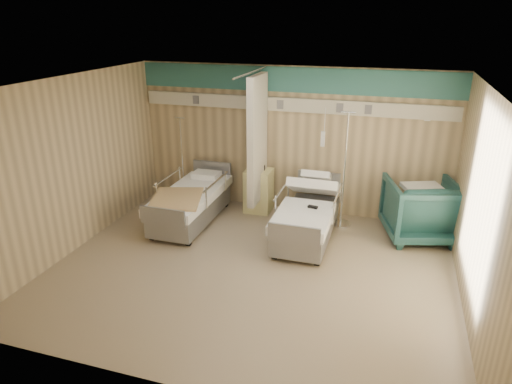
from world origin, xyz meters
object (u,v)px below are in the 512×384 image
bed_right (307,221)px  visitor_armchair (420,209)px  iv_stand_right (342,203)px  bedside_cabinet (259,191)px  iv_stand_left (184,186)px  bed_left (191,207)px

bed_right → visitor_armchair: bearing=18.0°
bed_right → iv_stand_right: (0.50, 0.73, 0.12)m
iv_stand_right → visitor_armchair: bearing=-5.5°
bed_right → bedside_cabinet: bearing=142.0°
visitor_armchair → iv_stand_left: iv_stand_left is taller
bedside_cabinet → iv_stand_right: (1.65, -0.17, 0.01)m
bed_right → bedside_cabinet: bedside_cabinet is taller
visitor_armchair → iv_stand_right: size_ratio=0.55×
visitor_armchair → bedside_cabinet: bearing=-22.0°
bedside_cabinet → bed_right: bearing=-38.0°
bed_right → iv_stand_left: size_ratio=1.21×
bed_left → bedside_cabinet: bearing=40.6°
bed_left → visitor_armchair: size_ratio=1.86×
visitor_armchair → bed_left: bearing=-7.9°
bed_right → iv_stand_right: size_ratio=1.02×
bed_left → bedside_cabinet: bedside_cabinet is taller
bed_right → iv_stand_right: bearing=55.6°
bed_right → visitor_armchair: 1.96m
bed_right → bed_left: bearing=180.0°
bedside_cabinet → iv_stand_right: size_ratio=0.40×
visitor_armchair → iv_stand_left: (-4.60, 0.24, -0.16)m
visitor_armchair → bed_right: bearing=1.7°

